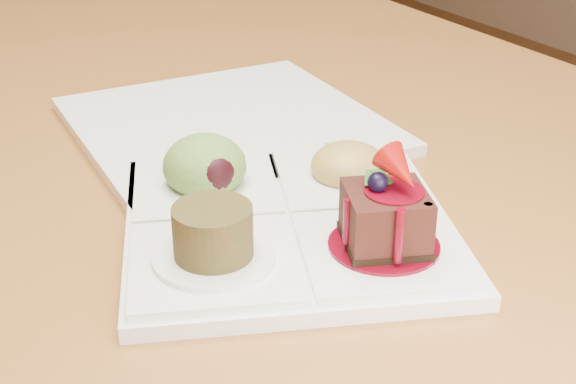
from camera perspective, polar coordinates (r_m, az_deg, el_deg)
dining_table at (r=0.96m, az=-11.57°, el=3.81°), size 1.00×1.80×0.75m
sampler_plate at (r=0.60m, az=-0.20°, el=-1.21°), size 0.31×0.31×0.09m
second_plate at (r=0.79m, az=-4.37°, el=4.75°), size 0.29×0.29×0.01m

